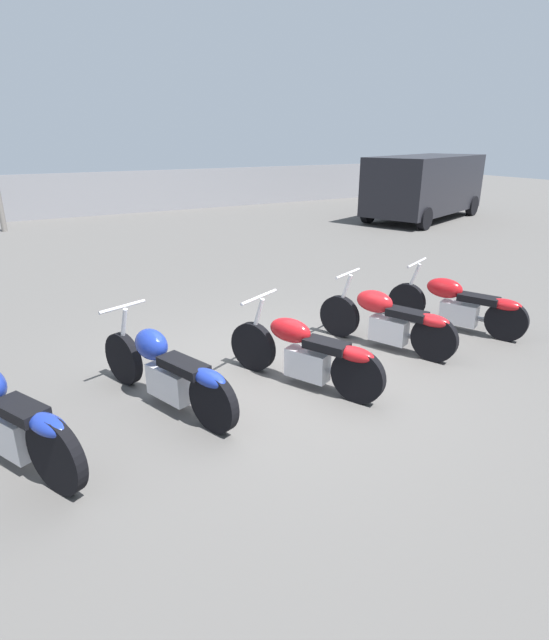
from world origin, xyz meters
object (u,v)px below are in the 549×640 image
object	(u,v)px
motorcycle_slot_0	(6,418)
motorcycle_slot_4	(458,304)
motorcycle_slot_3	(388,320)
motorcycle_slot_1	(167,370)
motorcycle_slot_2	(306,353)
parked_van	(425,184)

from	to	relation	value
motorcycle_slot_0	motorcycle_slot_4	bearing A→B (deg)	-23.76
motorcycle_slot_3	motorcycle_slot_4	world-z (taller)	motorcycle_slot_3
motorcycle_slot_1	motorcycle_slot_2	size ratio (longest dim) A/B	1.11
motorcycle_slot_0	motorcycle_slot_3	bearing A→B (deg)	-23.05
motorcycle_slot_2	motorcycle_slot_4	bearing A→B (deg)	-18.22
motorcycle_slot_2	motorcycle_slot_3	distance (m)	1.60
parked_van	motorcycle_slot_2	bearing A→B (deg)	-70.54
motorcycle_slot_2	motorcycle_slot_4	distance (m)	2.96
motorcycle_slot_0	motorcycle_slot_4	world-z (taller)	motorcycle_slot_0
motorcycle_slot_1	motorcycle_slot_2	bearing A→B (deg)	-31.40
motorcycle_slot_3	parked_van	world-z (taller)	parked_van
motorcycle_slot_4	parked_van	world-z (taller)	parked_van
motorcycle_slot_4	motorcycle_slot_0	bearing A→B (deg)	159.27
motorcycle_slot_1	motorcycle_slot_4	bearing A→B (deg)	-18.42
motorcycle_slot_1	motorcycle_slot_0	bearing A→B (deg)	171.03
motorcycle_slot_0	motorcycle_slot_1	xyz separation A→B (m)	(1.52, 0.29, -0.03)
motorcycle_slot_3	parked_van	xyz separation A→B (m)	(8.71, 8.15, 0.77)
motorcycle_slot_2	motorcycle_slot_4	size ratio (longest dim) A/B	0.97
motorcycle_slot_2	motorcycle_slot_3	world-z (taller)	motorcycle_slot_2
motorcycle_slot_1	parked_van	world-z (taller)	parked_van
motorcycle_slot_3	motorcycle_slot_0	bearing A→B (deg)	161.20
parked_van	motorcycle_slot_3	bearing A→B (deg)	-67.19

